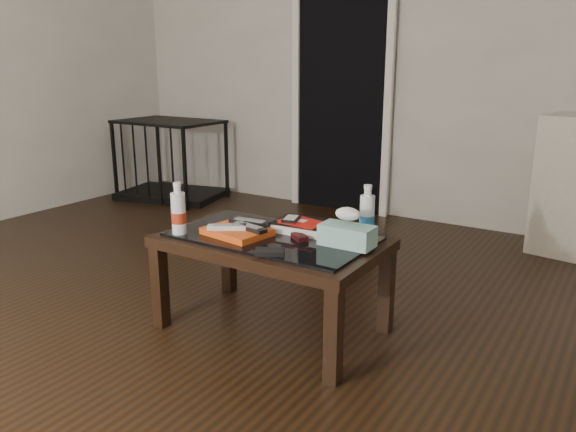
# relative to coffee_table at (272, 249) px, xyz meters

# --- Properties ---
(ground) EXTENTS (5.00, 5.00, 0.00)m
(ground) POSITION_rel_coffee_table_xyz_m (-0.37, -0.28, -0.40)
(ground) COLOR black
(ground) RESTS_ON ground
(doorway) EXTENTS (0.90, 0.08, 2.07)m
(doorway) POSITION_rel_coffee_table_xyz_m (-0.77, 2.18, 0.63)
(doorway) COLOR black
(doorway) RESTS_ON ground
(coffee_table) EXTENTS (1.00, 0.60, 0.46)m
(coffee_table) POSITION_rel_coffee_table_xyz_m (0.00, 0.00, 0.00)
(coffee_table) COLOR black
(coffee_table) RESTS_ON ground
(pet_crate) EXTENTS (1.01, 0.78, 0.71)m
(pet_crate) POSITION_rel_coffee_table_xyz_m (-2.27, 1.72, -0.17)
(pet_crate) COLOR black
(pet_crate) RESTS_ON ground
(magazines) EXTENTS (0.31, 0.25, 0.03)m
(magazines) POSITION_rel_coffee_table_xyz_m (-0.14, -0.08, 0.08)
(magazines) COLOR #DA4D14
(magazines) RESTS_ON coffee_table
(remote_silver) EXTENTS (0.20, 0.15, 0.02)m
(remote_silver) POSITION_rel_coffee_table_xyz_m (-0.16, -0.10, 0.11)
(remote_silver) COLOR silver
(remote_silver) RESTS_ON magazines
(remote_black_front) EXTENTS (0.21, 0.09, 0.02)m
(remote_black_front) POSITION_rel_coffee_table_xyz_m (-0.09, -0.06, 0.11)
(remote_black_front) COLOR black
(remote_black_front) RESTS_ON magazines
(remote_black_back) EXTENTS (0.20, 0.07, 0.02)m
(remote_black_back) POSITION_rel_coffee_table_xyz_m (-0.13, 0.01, 0.11)
(remote_black_back) COLOR black
(remote_black_back) RESTS_ON magazines
(textbook) EXTENTS (0.26, 0.22, 0.05)m
(textbook) POSITION_rel_coffee_table_xyz_m (0.08, 0.14, 0.09)
(textbook) COLOR black
(textbook) RESTS_ON coffee_table
(dvd_mailers) EXTENTS (0.22, 0.17, 0.01)m
(dvd_mailers) POSITION_rel_coffee_table_xyz_m (0.08, 0.12, 0.11)
(dvd_mailers) COLOR red
(dvd_mailers) RESTS_ON textbook
(ipod) EXTENTS (0.09, 0.12, 0.02)m
(ipod) POSITION_rel_coffee_table_xyz_m (0.04, 0.10, 0.12)
(ipod) COLOR black
(ipod) RESTS_ON dvd_mailers
(flip_phone) EXTENTS (0.10, 0.09, 0.02)m
(flip_phone) POSITION_rel_coffee_table_xyz_m (0.14, 0.02, 0.08)
(flip_phone) COLOR black
(flip_phone) RESTS_ON coffee_table
(wallet) EXTENTS (0.14, 0.12, 0.02)m
(wallet) POSITION_rel_coffee_table_xyz_m (0.14, -0.22, 0.07)
(wallet) COLOR black
(wallet) RESTS_ON coffee_table
(water_bottle_left) EXTENTS (0.08, 0.08, 0.24)m
(water_bottle_left) POSITION_rel_coffee_table_xyz_m (-0.37, -0.20, 0.18)
(water_bottle_left) COLOR silver
(water_bottle_left) RESTS_ON coffee_table
(water_bottle_right) EXTENTS (0.08, 0.08, 0.24)m
(water_bottle_right) POSITION_rel_coffee_table_xyz_m (0.37, 0.21, 0.18)
(water_bottle_right) COLOR white
(water_bottle_right) RESTS_ON coffee_table
(tissue_box) EXTENTS (0.23, 0.12, 0.09)m
(tissue_box) POSITION_rel_coffee_table_xyz_m (0.35, 0.05, 0.11)
(tissue_box) COLOR teal
(tissue_box) RESTS_ON coffee_table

